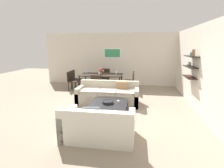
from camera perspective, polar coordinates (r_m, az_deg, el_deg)
The scene contains 22 objects.
ground_plane at distance 6.05m, azimuth -2.66°, elevation -7.28°, with size 18.00×18.00×0.00m, color gray.
back_wall_unit at distance 9.17m, azimuth 3.54°, elevation 8.14°, with size 8.40×0.09×2.70m.
right_wall_shelf_unit at distance 6.49m, azimuth 25.73°, elevation 5.12°, with size 0.34×8.20×2.70m.
sofa_beige at distance 6.26m, azimuth -1.25°, elevation -3.78°, with size 2.18×0.90×0.78m.
loveseat_white at distance 3.98m, azimuth -4.48°, elevation -13.63°, with size 1.59×0.90×0.78m.
coffee_table at distance 5.19m, azimuth -1.18°, elevation -8.44°, with size 1.09×1.09×0.38m.
decorative_bowl at distance 5.13m, azimuth -1.35°, elevation -5.96°, with size 0.33×0.33×0.08m.
candle_jar at distance 5.22m, azimuth 2.03°, elevation -5.76°, with size 0.08×0.08×0.06m, color silver.
dining_table at distance 8.05m, azimuth -3.53°, elevation 2.76°, with size 1.92×1.02×0.75m.
dining_chair_head at distance 8.97m, azimuth -2.25°, elevation 2.59°, with size 0.44×0.44×0.88m.
dining_chair_foot at distance 7.21m, azimuth -5.07°, elevation 0.11°, with size 0.44×0.44×0.88m.
dining_chair_left_far at distance 8.69m, azimuth -12.01°, elevation 2.01°, with size 0.44×0.44×0.88m.
dining_chair_left_near at distance 8.27m, azimuth -13.13°, elevation 1.43°, with size 0.44×0.44×0.88m.
dining_chair_right_near at distance 7.68m, azimuth 6.11°, elevation 0.85°, with size 0.44×0.44×0.88m.
dining_chair_right_far at distance 8.14m, azimuth 6.28°, elevation 1.50°, with size 0.44×0.44×0.88m.
wine_glass_right_near at distance 7.78m, azimuth 1.33°, elevation 3.81°, with size 0.07×0.07×0.17m.
wine_glass_right_far at distance 8.03m, azimuth 1.57°, elevation 4.10°, with size 0.08×0.08×0.17m.
wine_glass_left_far at distance 8.33m, azimuth -8.10°, elevation 4.19°, with size 0.06×0.06×0.16m.
wine_glass_foot at distance 7.59m, azimuth -4.28°, elevation 3.49°, with size 0.07×0.07×0.16m.
wine_glass_head at distance 8.47m, azimuth -2.88°, elevation 4.37°, with size 0.07×0.07×0.15m.
wine_glass_left_near at distance 8.09m, azimuth -8.62°, elevation 3.95°, with size 0.08×0.08×0.16m.
centerpiece_vase at distance 8.01m, azimuth -3.71°, elevation 4.36°, with size 0.16×0.16×0.28m.
Camera 1 is at (1.16, -5.57, 2.04)m, focal length 27.83 mm.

